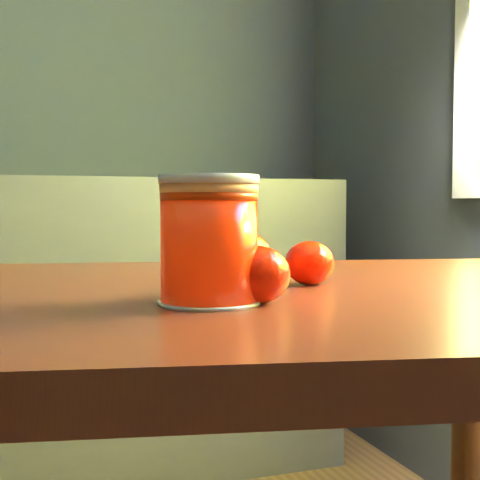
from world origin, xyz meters
name	(u,v)px	position (x,y,z in m)	size (l,w,h in m)	color
table	(215,375)	(0.79, -0.01, 0.64)	(1.10, 0.87, 0.73)	maroon
juice_glass	(209,241)	(0.75, -0.12, 0.79)	(0.09, 0.09, 0.11)	#FA2605
orange_front	(236,261)	(0.80, -0.06, 0.77)	(0.07, 0.07, 0.07)	#FB2205
orange_back	(309,263)	(0.90, -0.02, 0.76)	(0.06, 0.06, 0.05)	#FB2205
orange_extra	(258,275)	(0.79, -0.13, 0.76)	(0.06, 0.06, 0.05)	#FB2205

